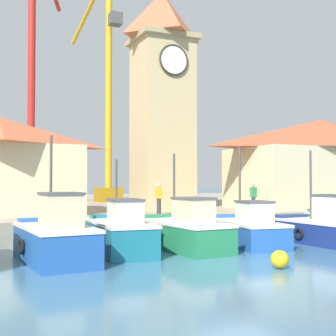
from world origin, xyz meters
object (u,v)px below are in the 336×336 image
Objects in this scene: dock_worker_near_tower at (159,199)px; port_crane_near at (32,95)px; fishing_boat_left_outer at (55,238)px; port_crane_far at (107,116)px; mooring_buoy at (280,259)px; warehouse_right at (323,162)px; fishing_boat_mid_left at (183,231)px; fishing_boat_center at (246,229)px; dock_worker_along_quay at (253,197)px; clock_tower at (162,93)px; fishing_boat_left_inner at (120,234)px; fishing_boat_mid_right at (321,227)px.

port_crane_near is at bearing 106.45° from dock_worker_near_tower.
fishing_boat_left_outer is 24.83m from port_crane_far.
port_crane_near is at bearing 100.19° from mooring_buoy.
port_crane_far is (8.53, 22.05, 7.58)m from fishing_boat_left_outer.
fishing_boat_mid_left is at bearing -152.63° from warehouse_right.
port_crane_far is at bearing 89.90° from fishing_boat_center.
port_crane_far is at bearing 101.49° from dock_worker_along_quay.
port_crane_near is 12.88× the size of dock_worker_along_quay.
fishing_boat_center is (8.50, 0.97, -0.14)m from fishing_boat_left_outer.
fishing_boat_mid_left reaches higher than mooring_buoy.
warehouse_right is (11.23, -1.80, -4.15)m from clock_tower.
port_crane_far is 34.80× the size of mooring_buoy.
dock_worker_along_quay is at bearing -78.51° from port_crane_far.
dock_worker_along_quay is at bearing 25.37° from fishing_boat_left_inner.
fishing_boat_mid_left is at bearing -179.21° from fishing_boat_center.
warehouse_right reaches higher than fishing_boat_center.
dock_worker_along_quay is at bearing -159.04° from warehouse_right.
fishing_boat_left_outer reaches higher than dock_worker_near_tower.
fishing_boat_left_outer is at bearing -111.16° from port_crane_far.
fishing_boat_left_inner is 0.22× the size of port_crane_near.
fishing_boat_mid_right is (3.35, -0.97, 0.05)m from fishing_boat_center.
warehouse_right is 18.19m from port_crane_far.
fishing_boat_mid_left is 0.25× the size of port_crane_near.
fishing_boat_mid_right is 2.79× the size of dock_worker_near_tower.
fishing_boat_left_inner reaches higher than mooring_buoy.
port_crane_near is 12.88× the size of dock_worker_near_tower.
fishing_boat_left_outer is 0.23× the size of port_crane_far.
fishing_boat_left_outer reaches higher than fishing_boat_center.
fishing_boat_mid_right is at bearing -16.17° from fishing_boat_center.
fishing_boat_left_outer is 0.36× the size of warehouse_right.
fishing_boat_mid_left is (2.68, -0.06, -0.02)m from fishing_boat_left_inner.
fishing_boat_center reaches higher than fishing_boat_mid_left.
fishing_boat_left_outer is at bearing 147.16° from mooring_buoy.
port_crane_near is 26.10m from mooring_buoy.
port_crane_near reaches higher than dock_worker_near_tower.
port_crane_near is 35.71× the size of mooring_buoy.
dock_worker_near_tower is at bearing -97.76° from port_crane_far.
clock_tower is 9.39× the size of dock_worker_along_quay.
mooring_buoy is 0.36× the size of dock_worker_near_tower.
fishing_boat_left_outer reaches higher than fishing_boat_mid_left.
fishing_boat_center is at bearing -0.19° from fishing_boat_left_inner.
warehouse_right is at bearing 11.73° from dock_worker_near_tower.
mooring_buoy is (3.68, -5.10, -0.47)m from fishing_boat_left_inner.
fishing_boat_mid_left is 1.16× the size of fishing_boat_mid_right.
mooring_buoy is (-13.36, -12.46, -3.83)m from warehouse_right.
clock_tower reaches higher than dock_worker_near_tower.
warehouse_right is at bearing 27.37° from fishing_boat_mid_left.
warehouse_right is (14.36, 7.43, 3.38)m from fishing_boat_mid_left.
fishing_boat_left_outer is at bearing -170.19° from fishing_boat_mid_left.
fishing_boat_left_inner is at bearing -154.63° from dock_worker_along_quay.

